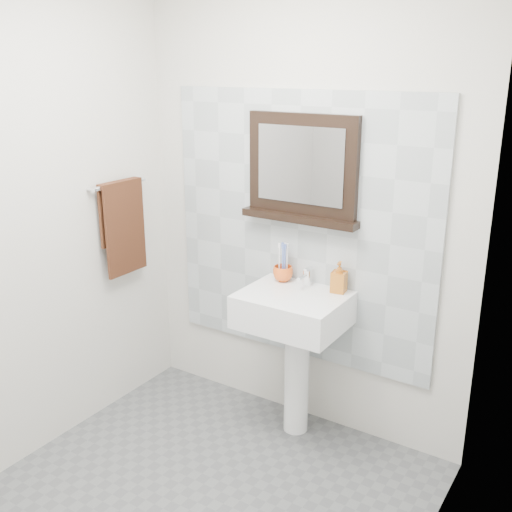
{
  "coord_description": "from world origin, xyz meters",
  "views": [
    {
      "loc": [
        1.53,
        -1.73,
        2.02
      ],
      "look_at": [
        0.06,
        0.55,
        1.15
      ],
      "focal_mm": 42.0,
      "sensor_mm": 36.0,
      "label": 1
    }
  ],
  "objects_px": {
    "pedestal_sink": "(294,325)",
    "hand_towel": "(123,220)",
    "toothbrush_cup": "(283,274)",
    "soap_dispenser": "(339,277)",
    "framed_mirror": "(302,171)"
  },
  "relations": [
    {
      "from": "pedestal_sink",
      "to": "hand_towel",
      "type": "xyz_separation_m",
      "value": [
        -1.04,
        -0.19,
        0.48
      ]
    },
    {
      "from": "soap_dispenser",
      "to": "hand_towel",
      "type": "bearing_deg",
      "value": -172.36
    },
    {
      "from": "pedestal_sink",
      "to": "toothbrush_cup",
      "type": "relative_size",
      "value": 8.63
    },
    {
      "from": "hand_towel",
      "to": "pedestal_sink",
      "type": "bearing_deg",
      "value": 10.61
    },
    {
      "from": "pedestal_sink",
      "to": "hand_towel",
      "type": "relative_size",
      "value": 1.75
    },
    {
      "from": "pedestal_sink",
      "to": "framed_mirror",
      "type": "distance_m",
      "value": 0.83
    },
    {
      "from": "pedestal_sink",
      "to": "framed_mirror",
      "type": "xyz_separation_m",
      "value": [
        -0.07,
        0.19,
        0.81
      ]
    },
    {
      "from": "toothbrush_cup",
      "to": "hand_towel",
      "type": "distance_m",
      "value": 0.98
    },
    {
      "from": "toothbrush_cup",
      "to": "pedestal_sink",
      "type": "bearing_deg",
      "value": -41.39
    },
    {
      "from": "toothbrush_cup",
      "to": "hand_towel",
      "type": "bearing_deg",
      "value": -159.96
    },
    {
      "from": "soap_dispenser",
      "to": "pedestal_sink",
      "type": "bearing_deg",
      "value": -150.2
    },
    {
      "from": "pedestal_sink",
      "to": "toothbrush_cup",
      "type": "xyz_separation_m",
      "value": [
        -0.15,
        0.13,
        0.23
      ]
    },
    {
      "from": "framed_mirror",
      "to": "hand_towel",
      "type": "xyz_separation_m",
      "value": [
        -0.97,
        -0.38,
        -0.32
      ]
    },
    {
      "from": "toothbrush_cup",
      "to": "soap_dispenser",
      "type": "relative_size",
      "value": 0.66
    },
    {
      "from": "toothbrush_cup",
      "to": "framed_mirror",
      "type": "xyz_separation_m",
      "value": [
        0.08,
        0.06,
        0.58
      ]
    }
  ]
}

